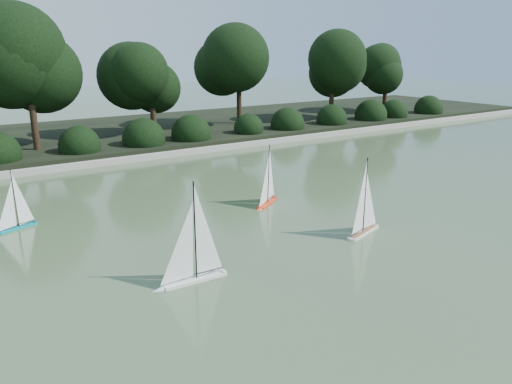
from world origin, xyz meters
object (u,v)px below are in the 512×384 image
(sailboat_teal, at_px, (13,220))
(sailboat_white_a, at_px, (188,267))
(sailboat_white_b, at_px, (366,220))
(sailboat_orange, at_px, (266,195))

(sailboat_teal, bearing_deg, sailboat_white_a, -65.52)
(sailboat_white_a, height_order, sailboat_white_b, sailboat_white_a)
(sailboat_white_a, relative_size, sailboat_teal, 1.33)
(sailboat_white_b, xyz_separation_m, sailboat_orange, (-0.58, 2.39, -0.02))
(sailboat_orange, xyz_separation_m, sailboat_teal, (-4.80, 1.38, -0.03))
(sailboat_white_b, height_order, sailboat_orange, sailboat_white_b)
(sailboat_white_a, bearing_deg, sailboat_orange, 38.32)
(sailboat_white_a, xyz_separation_m, sailboat_teal, (-1.73, 3.80, -0.06))
(sailboat_white_a, distance_m, sailboat_white_b, 3.65)
(sailboat_white_a, height_order, sailboat_orange, sailboat_white_a)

